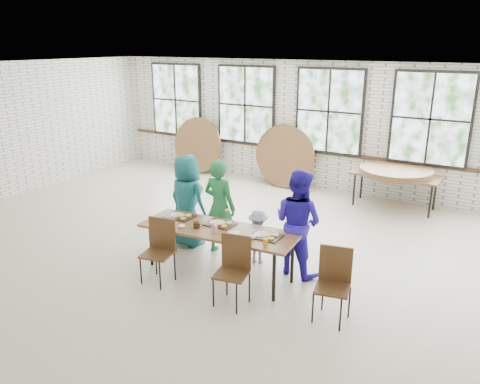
# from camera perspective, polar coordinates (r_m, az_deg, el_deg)

# --- Properties ---
(room) EXTENTS (12.00, 12.00, 12.00)m
(room) POSITION_cam_1_polar(r_m,az_deg,el_deg) (11.07, 10.79, 9.39)
(room) COLOR beige
(room) RESTS_ON ground
(dining_table) EXTENTS (2.45, 0.97, 0.74)m
(dining_table) POSITION_cam_1_polar(r_m,az_deg,el_deg) (7.02, -2.63, -4.86)
(dining_table) COLOR brown
(dining_table) RESTS_ON ground
(chair_near_left) EXTENTS (0.49, 0.48, 0.95)m
(chair_near_left) POSITION_cam_1_polar(r_m,az_deg,el_deg) (6.99, -9.75, -6.35)
(chair_near_left) COLOR #4A2F18
(chair_near_left) RESTS_ON ground
(chair_near_right) EXTENTS (0.49, 0.47, 0.95)m
(chair_near_right) POSITION_cam_1_polar(r_m,az_deg,el_deg) (6.33, -0.74, -8.76)
(chair_near_right) COLOR #4A2F18
(chair_near_right) RESTS_ON ground
(chair_spare) EXTENTS (0.49, 0.48, 0.95)m
(chair_spare) POSITION_cam_1_polar(r_m,az_deg,el_deg) (6.12, 11.38, -10.17)
(chair_spare) COLOR #4A2F18
(chair_spare) RESTS_ON ground
(adult_teal) EXTENTS (0.86, 0.64, 1.61)m
(adult_teal) POSITION_cam_1_polar(r_m,az_deg,el_deg) (8.04, -6.44, -1.06)
(adult_teal) COLOR #1A5B65
(adult_teal) RESTS_ON ground
(adult_green) EXTENTS (0.61, 0.42, 1.62)m
(adult_green) POSITION_cam_1_polar(r_m,az_deg,el_deg) (7.68, -2.50, -1.84)
(adult_green) COLOR #1D6C37
(adult_green) RESTS_ON ground
(toddler) EXTENTS (0.62, 0.43, 0.88)m
(toddler) POSITION_cam_1_polar(r_m,az_deg,el_deg) (7.48, 2.21, -5.45)
(toddler) COLOR #121539
(toddler) RESTS_ON ground
(adult_blue) EXTENTS (0.91, 0.78, 1.63)m
(adult_blue) POSITION_cam_1_polar(r_m,az_deg,el_deg) (7.07, 7.07, -3.70)
(adult_blue) COLOR #2818AB
(adult_blue) RESTS_ON ground
(storage_table) EXTENTS (1.83, 0.82, 0.74)m
(storage_table) POSITION_cam_1_polar(r_m,az_deg,el_deg) (10.38, 18.42, 1.79)
(storage_table) COLOR brown
(storage_table) RESTS_ON ground
(tabletop_clutter) EXTENTS (1.98, 0.61, 0.11)m
(tabletop_clutter) POSITION_cam_1_polar(r_m,az_deg,el_deg) (6.92, -2.09, -4.49)
(tabletop_clutter) COLOR black
(tabletop_clutter) RESTS_ON dining_table
(round_tops_stacked) EXTENTS (1.50, 1.50, 0.13)m
(round_tops_stacked) POSITION_cam_1_polar(r_m,az_deg,el_deg) (10.35, 18.48, 2.42)
(round_tops_stacked) COLOR brown
(round_tops_stacked) RESTS_ON storage_table
(round_tops_leaning) EXTENTS (4.11, 0.40, 1.49)m
(round_tops_leaning) POSITION_cam_1_polar(r_m,az_deg,el_deg) (11.83, 1.63, 4.84)
(round_tops_leaning) COLOR brown
(round_tops_leaning) RESTS_ON ground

